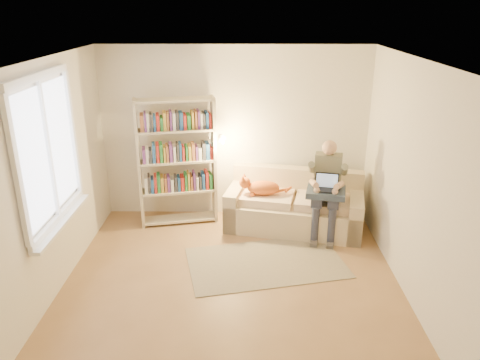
{
  "coord_description": "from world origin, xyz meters",
  "views": [
    {
      "loc": [
        0.16,
        -4.59,
        3.13
      ],
      "look_at": [
        0.09,
        1.0,
        1.02
      ],
      "focal_mm": 35.0,
      "sensor_mm": 36.0,
      "label": 1
    }
  ],
  "objects_px": {
    "person": "(327,184)",
    "laptop": "(324,185)",
    "sofa": "(294,208)",
    "cat": "(262,187)",
    "bookshelf": "(177,156)"
  },
  "relations": [
    {
      "from": "person",
      "to": "cat",
      "type": "xyz_separation_m",
      "value": [
        -0.9,
        0.22,
        -0.14
      ]
    },
    {
      "from": "person",
      "to": "laptop",
      "type": "height_order",
      "value": "person"
    },
    {
      "from": "person",
      "to": "sofa",
      "type": "bearing_deg",
      "value": 161.59
    },
    {
      "from": "laptop",
      "to": "bookshelf",
      "type": "xyz_separation_m",
      "value": [
        -2.08,
        0.49,
        0.26
      ]
    },
    {
      "from": "person",
      "to": "cat",
      "type": "distance_m",
      "value": 0.94
    },
    {
      "from": "sofa",
      "to": "cat",
      "type": "height_order",
      "value": "sofa"
    },
    {
      "from": "sofa",
      "to": "laptop",
      "type": "bearing_deg",
      "value": -32.23
    },
    {
      "from": "cat",
      "to": "laptop",
      "type": "relative_size",
      "value": 1.97
    },
    {
      "from": "sofa",
      "to": "person",
      "type": "height_order",
      "value": "person"
    },
    {
      "from": "laptop",
      "to": "person",
      "type": "bearing_deg",
      "value": 75.01
    },
    {
      "from": "cat",
      "to": "bookshelf",
      "type": "bearing_deg",
      "value": -175.85
    },
    {
      "from": "person",
      "to": "laptop",
      "type": "relative_size",
      "value": 3.76
    },
    {
      "from": "sofa",
      "to": "laptop",
      "type": "xyz_separation_m",
      "value": [
        0.36,
        -0.35,
        0.5
      ]
    },
    {
      "from": "sofa",
      "to": "cat",
      "type": "relative_size",
      "value": 2.9
    },
    {
      "from": "sofa",
      "to": "person",
      "type": "bearing_deg",
      "value": -18.41
    }
  ]
}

